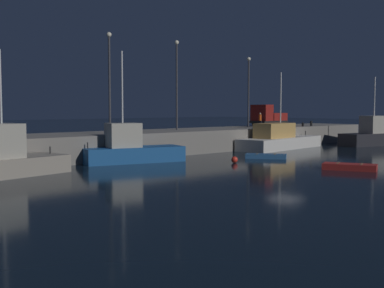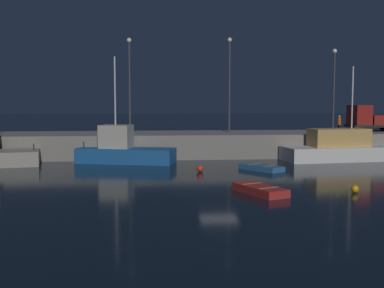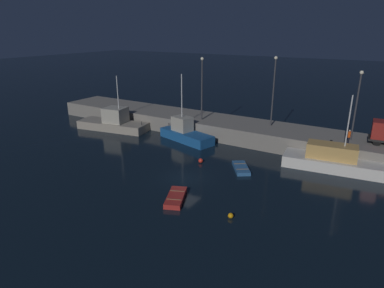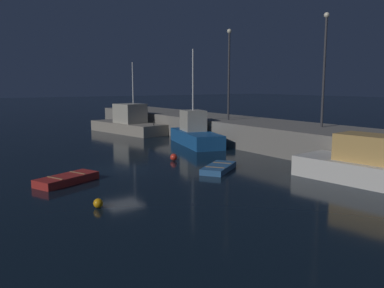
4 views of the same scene
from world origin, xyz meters
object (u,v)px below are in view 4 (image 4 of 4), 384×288
at_px(fishing_boat_blue, 195,133).
at_px(mooring_buoy_mid, 98,203).
at_px(rowboat_white_mid, 219,168).
at_px(mooring_buoy_near, 174,157).
at_px(lamp_post_east, 324,62).
at_px(dinghy_orange_near, 67,179).
at_px(fishing_boat_white, 128,123).
at_px(lamp_post_west, 229,68).

bearing_deg(fishing_boat_blue, mooring_buoy_mid, -47.12).
bearing_deg(fishing_boat_blue, rowboat_white_mid, -26.97).
xyz_separation_m(mooring_buoy_near, mooring_buoy_mid, (8.10, -9.09, -0.04)).
bearing_deg(rowboat_white_mid, lamp_post_east, 93.33).
height_order(dinghy_orange_near, mooring_buoy_near, mooring_buoy_near).
xyz_separation_m(fishing_boat_white, lamp_post_west, (12.65, 4.97, 6.18)).
height_order(mooring_buoy_near, mooring_buoy_mid, mooring_buoy_near).
distance_m(lamp_post_west, lamp_post_east, 9.87).
xyz_separation_m(dinghy_orange_near, lamp_post_east, (1.62, 20.69, 7.28)).
distance_m(fishing_boat_blue, mooring_buoy_mid, 20.69).
bearing_deg(lamp_post_east, mooring_buoy_near, -109.32).
relative_size(rowboat_white_mid, mooring_buoy_near, 7.08).
relative_size(dinghy_orange_near, mooring_buoy_mid, 8.77).
xyz_separation_m(mooring_buoy_mid, lamp_post_west, (-13.60, 18.82, 7.08)).
distance_m(mooring_buoy_mid, lamp_post_east, 22.49).
relative_size(fishing_boat_white, dinghy_orange_near, 2.84).
bearing_deg(mooring_buoy_near, lamp_post_east, 70.68).
relative_size(fishing_boat_white, mooring_buoy_near, 21.50).
relative_size(mooring_buoy_mid, lamp_post_east, 0.05).
bearing_deg(dinghy_orange_near, rowboat_white_mid, 76.44).
bearing_deg(dinghy_orange_near, fishing_boat_white, 146.61).
bearing_deg(lamp_post_west, lamp_post_east, 12.23).
bearing_deg(lamp_post_east, dinghy_orange_near, -94.49).
bearing_deg(dinghy_orange_near, mooring_buoy_near, 105.89).
bearing_deg(fishing_boat_white, dinghy_orange_near, -33.39).
xyz_separation_m(fishing_boat_blue, lamp_post_east, (10.11, 5.76, 6.44)).
xyz_separation_m(rowboat_white_mid, lamp_post_west, (-10.30, 9.15, 7.12)).
bearing_deg(lamp_post_west, rowboat_white_mid, -41.62).
distance_m(fishing_boat_blue, rowboat_white_mid, 12.11).
height_order(fishing_boat_blue, dinghy_orange_near, fishing_boat_blue).
bearing_deg(dinghy_orange_near, mooring_buoy_mid, -2.32).
distance_m(rowboat_white_mid, lamp_post_east, 13.43).
bearing_deg(rowboat_white_mid, fishing_boat_white, 169.69).
distance_m(fishing_boat_white, mooring_buoy_near, 18.78).
bearing_deg(lamp_post_west, dinghy_orange_near, -66.68).
distance_m(dinghy_orange_near, lamp_post_east, 21.99).
height_order(dinghy_orange_near, lamp_post_west, lamp_post_west).
height_order(fishing_boat_blue, rowboat_white_mid, fishing_boat_blue).
bearing_deg(lamp_post_west, mooring_buoy_near, -60.56).
bearing_deg(rowboat_white_mid, fishing_boat_blue, 153.03).
relative_size(rowboat_white_mid, lamp_post_east, 0.41).
bearing_deg(mooring_buoy_mid, fishing_boat_blue, 132.88).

